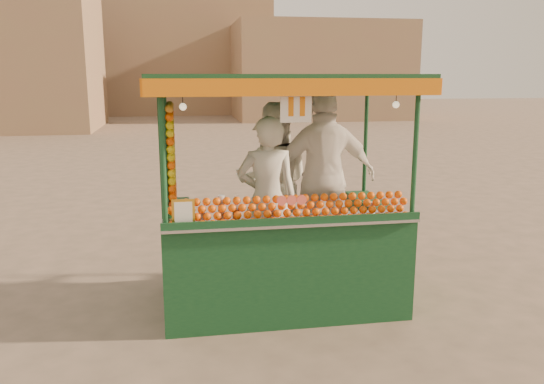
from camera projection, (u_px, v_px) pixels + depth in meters
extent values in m
plane|color=brown|center=(240.00, 295.00, 5.92)|extent=(90.00, 90.00, 0.00)
cube|color=#87634D|center=(318.00, 71.00, 29.68)|extent=(9.00, 6.00, 5.00)
cube|color=#87634D|center=(152.00, 55.00, 33.76)|extent=(14.00, 7.00, 7.00)
cube|color=#0F381E|center=(279.00, 287.00, 5.79)|extent=(2.35, 1.45, 0.27)
cylinder|color=black|center=(202.00, 289.00, 5.65)|extent=(0.33, 0.09, 0.33)
cylinder|color=black|center=(354.00, 280.00, 5.92)|extent=(0.33, 0.09, 0.33)
cube|color=#0F381E|center=(291.00, 260.00, 5.12)|extent=(2.35, 0.27, 0.72)
cube|color=#0F381E|center=(178.00, 244.00, 5.61)|extent=(0.27, 1.18, 0.72)
cube|color=#0F381E|center=(372.00, 234.00, 5.95)|extent=(0.27, 1.18, 0.72)
cube|color=#B2B2B7|center=(291.00, 221.00, 5.07)|extent=(2.35, 0.42, 0.03)
cylinder|color=#0F381E|center=(163.00, 159.00, 4.64)|extent=(0.05, 0.05, 1.27)
cylinder|color=#0F381E|center=(415.00, 153.00, 5.01)|extent=(0.05, 0.05, 1.27)
cylinder|color=#0F381E|center=(166.00, 141.00, 5.95)|extent=(0.05, 0.05, 1.27)
cylinder|color=#0F381E|center=(366.00, 137.00, 6.32)|extent=(0.05, 0.05, 1.27)
cube|color=#0F381E|center=(280.00, 78.00, 5.34)|extent=(2.53, 1.63, 0.07)
cube|color=orange|center=(298.00, 87.00, 4.57)|extent=(2.53, 0.04, 0.14)
cube|color=orange|center=(267.00, 84.00, 6.14)|extent=(2.53, 0.04, 0.14)
cube|color=orange|center=(147.00, 86.00, 5.15)|extent=(0.04, 1.63, 0.14)
cube|color=orange|center=(403.00, 85.00, 5.56)|extent=(0.04, 1.63, 0.14)
cylinder|color=#FF5F4D|center=(292.00, 200.00, 4.91)|extent=(0.09, 0.02, 0.09)
cube|color=gold|center=(183.00, 213.00, 4.77)|extent=(0.20, 0.02, 0.25)
cube|color=white|center=(296.00, 107.00, 4.67)|extent=(0.27, 0.01, 0.27)
sphere|color=#FFE5B2|center=(183.00, 107.00, 4.64)|extent=(0.06, 0.06, 0.06)
sphere|color=#FFE5B2|center=(396.00, 105.00, 4.95)|extent=(0.06, 0.06, 0.06)
imported|color=beige|center=(267.00, 199.00, 5.53)|extent=(0.62, 0.42, 1.67)
imported|color=white|center=(273.00, 182.00, 6.11)|extent=(0.99, 0.85, 1.77)
imported|color=white|center=(325.00, 178.00, 5.93)|extent=(1.15, 0.51, 1.94)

